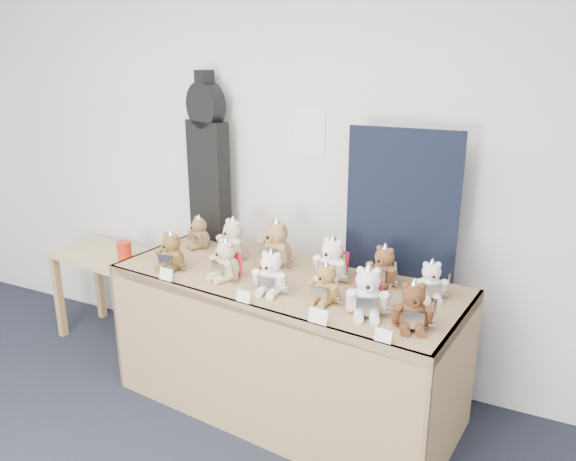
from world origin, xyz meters
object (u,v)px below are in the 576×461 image
at_px(guitar_case, 208,159).
at_px(red_cup, 124,251).
at_px(side_table, 109,269).
at_px(teddy_back_right, 384,268).
at_px(display_table, 278,311).
at_px(teddy_front_end, 413,308).
at_px(teddy_front_centre, 271,274).
at_px(teddy_back_centre_right, 332,261).
at_px(teddy_back_far_left, 199,234).
at_px(teddy_front_far_left, 171,253).
at_px(teddy_front_far_right, 368,294).
at_px(teddy_back_left, 233,240).
at_px(teddy_back_centre_left, 276,245).
at_px(teddy_front_right, 325,284).
at_px(teddy_back_end, 431,282).
at_px(teddy_front_left, 226,261).

relative_size(guitar_case, red_cup, 8.49).
height_order(side_table, teddy_back_right, teddy_back_right).
bearing_deg(display_table, teddy_front_end, -8.53).
relative_size(teddy_front_centre, teddy_back_centre_right, 0.93).
bearing_deg(teddy_back_far_left, teddy_back_centre_right, 18.74).
relative_size(red_cup, teddy_back_far_left, 0.56).
bearing_deg(teddy_front_far_left, teddy_front_far_right, 0.90).
bearing_deg(teddy_back_left, teddy_back_centre_left, 15.54).
bearing_deg(side_table, teddy_back_centre_right, 3.36).
height_order(teddy_front_far_left, teddy_back_centre_right, teddy_back_centre_right).
relative_size(teddy_back_left, teddy_back_centre_left, 0.90).
bearing_deg(teddy_front_right, teddy_front_far_right, -2.98).
distance_m(teddy_front_end, teddy_back_end, 0.37).
height_order(teddy_front_far_right, teddy_back_left, teddy_front_far_right).
height_order(teddy_front_right, teddy_front_end, teddy_front_end).
bearing_deg(teddy_front_far_right, teddy_back_far_left, 143.06).
xyz_separation_m(red_cup, teddy_front_right, (1.64, -0.34, 0.19)).
xyz_separation_m(red_cup, teddy_front_left, (1.02, -0.30, 0.20)).
bearing_deg(teddy_front_right, teddy_back_far_left, 168.55).
xyz_separation_m(teddy_front_centre, teddy_front_end, (0.78, -0.07, -0.00)).
height_order(teddy_front_far_right, teddy_back_far_left, teddy_front_far_right).
distance_m(teddy_back_left, teddy_back_right, 0.97).
relative_size(side_table, teddy_front_left, 3.28).
distance_m(teddy_front_centre, teddy_front_end, 0.78).
bearing_deg(teddy_back_left, guitar_case, 155.51).
relative_size(teddy_front_far_right, teddy_back_left, 1.01).
height_order(side_table, teddy_back_centre_left, teddy_back_centre_left).
relative_size(display_table, teddy_front_centre, 7.93).
relative_size(teddy_back_right, teddy_back_far_left, 1.09).
height_order(side_table, teddy_back_end, teddy_back_end).
bearing_deg(teddy_front_centre, teddy_back_centre_left, 109.79).
bearing_deg(teddy_back_left, teddy_front_left, -50.56).
bearing_deg(teddy_front_centre, teddy_front_far_left, 172.90).
distance_m(red_cup, teddy_front_end, 2.17).
xyz_separation_m(teddy_front_far_left, teddy_back_right, (1.19, 0.32, -0.00)).
xyz_separation_m(guitar_case, teddy_front_centre, (0.81, -0.65, -0.44)).
distance_m(side_table, teddy_back_left, 1.15).
bearing_deg(teddy_back_end, teddy_back_centre_left, 152.15).
distance_m(teddy_front_left, teddy_front_end, 1.10).
xyz_separation_m(display_table, teddy_back_right, (0.54, 0.22, 0.28)).
bearing_deg(teddy_back_centre_left, teddy_back_left, -161.10).
relative_size(teddy_front_end, teddy_back_centre_left, 0.83).
relative_size(teddy_back_centre_left, teddy_back_centre_right, 1.12).
bearing_deg(teddy_front_end, teddy_front_centre, 156.96).
relative_size(teddy_front_right, teddy_front_end, 0.90).
xyz_separation_m(display_table, teddy_back_centre_left, (-0.13, 0.23, 0.30)).
bearing_deg(teddy_front_far_right, display_table, 146.03).
relative_size(teddy_back_left, teddy_back_right, 1.11).
height_order(guitar_case, teddy_front_far_left, guitar_case).
height_order(teddy_back_end, teddy_back_far_left, teddy_back_far_left).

